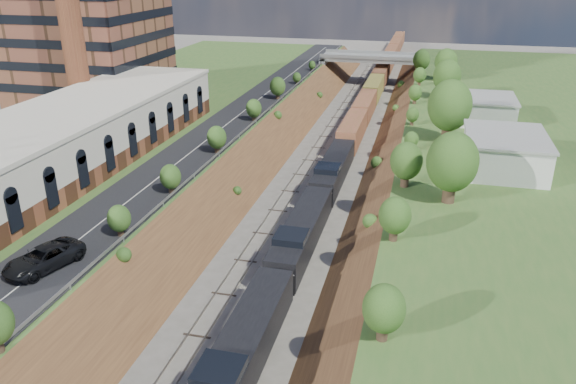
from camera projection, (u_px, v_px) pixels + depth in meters
name	position (u px, v px, depth m)	size (l,w,h in m)	color
platform_left	(119.00, 136.00, 88.86)	(44.00, 180.00, 5.00)	#386027
platform_right	(569.00, 172.00, 74.03)	(44.00, 180.00, 5.00)	#386027
embankment_left	(251.00, 163.00, 84.88)	(7.07, 180.00, 7.07)	brown
embankment_right	(399.00, 175.00, 79.94)	(7.07, 180.00, 7.07)	brown
rail_left_track	(306.00, 167.00, 82.96)	(1.58, 180.00, 0.18)	gray
rail_right_track	(340.00, 170.00, 81.79)	(1.58, 180.00, 0.18)	gray
road	(222.00, 128.00, 83.94)	(8.00, 180.00, 0.10)	black
guardrail	(248.00, 127.00, 82.65)	(0.10, 171.00, 0.70)	#99999E
commercial_building	(55.00, 144.00, 65.73)	(14.30, 62.30, 7.00)	brown
overpass	(371.00, 64.00, 136.00)	(24.50, 8.30, 7.40)	gray
white_building_near	(504.00, 153.00, 67.27)	(9.00, 12.00, 4.00)	silver
white_building_far	(486.00, 110.00, 87.15)	(8.00, 10.00, 3.60)	silver
tree_right_large	(452.00, 163.00, 57.07)	(5.25, 5.25, 7.61)	#473323
tree_left_crest	(95.00, 239.00, 46.55)	(2.45, 2.45, 3.55)	#473323
freight_train	(373.00, 90.00, 119.45)	(3.05, 187.99, 4.56)	black
suv	(44.00, 258.00, 45.73)	(3.05, 6.61, 1.84)	black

